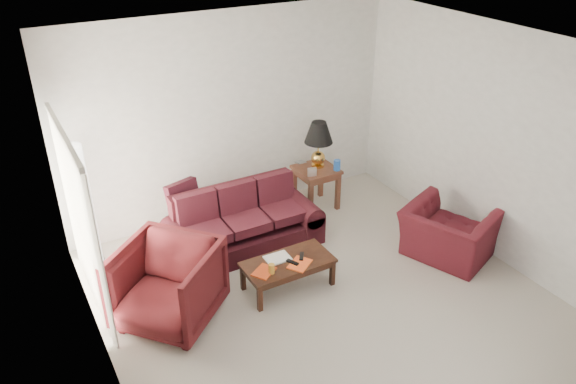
# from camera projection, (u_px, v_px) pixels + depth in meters

# --- Properties ---
(floor) EXTENTS (5.00, 5.00, 0.00)m
(floor) POSITION_uv_depth(u_px,v_px,m) (322.00, 297.00, 6.82)
(floor) COLOR beige
(floor) RESTS_ON ground
(blinds) EXTENTS (0.10, 2.00, 2.16)m
(blinds) POSITION_uv_depth(u_px,v_px,m) (80.00, 223.00, 6.26)
(blinds) COLOR silver
(blinds) RESTS_ON ground
(sofa) EXTENTS (2.15, 1.08, 0.85)m
(sofa) POSITION_uv_depth(u_px,v_px,m) (244.00, 222.00, 7.54)
(sofa) COLOR black
(sofa) RESTS_ON ground
(throw_pillow) EXTENTS (0.50, 0.34, 0.47)m
(throw_pillow) POSITION_uv_depth(u_px,v_px,m) (183.00, 198.00, 7.55)
(throw_pillow) COLOR black
(throw_pillow) RESTS_ON sofa
(end_table) EXTENTS (0.64, 0.64, 0.65)m
(end_table) POSITION_uv_depth(u_px,v_px,m) (316.00, 187.00, 8.63)
(end_table) COLOR #4B3219
(end_table) RESTS_ON ground
(table_lamp) EXTENTS (0.48, 0.48, 0.72)m
(table_lamp) POSITION_uv_depth(u_px,v_px,m) (318.00, 145.00, 8.37)
(table_lamp) COLOR gold
(table_lamp) RESTS_ON end_table
(clock) EXTENTS (0.14, 0.08, 0.13)m
(clock) POSITION_uv_depth(u_px,v_px,m) (312.00, 172.00, 8.22)
(clock) COLOR #BDBCC1
(clock) RESTS_ON end_table
(blue_canister) EXTENTS (0.10, 0.10, 0.16)m
(blue_canister) POSITION_uv_depth(u_px,v_px,m) (337.00, 165.00, 8.39)
(blue_canister) COLOR #164491
(blue_canister) RESTS_ON end_table
(picture_frame) EXTENTS (0.12, 0.15, 0.05)m
(picture_frame) POSITION_uv_depth(u_px,v_px,m) (300.00, 162.00, 8.50)
(picture_frame) COLOR #B6B6BA
(picture_frame) RESTS_ON end_table
(floor_lamp) EXTENTS (0.35, 0.35, 1.72)m
(floor_lamp) POSITION_uv_depth(u_px,v_px,m) (83.00, 207.00, 7.03)
(floor_lamp) COLOR white
(floor_lamp) RESTS_ON ground
(armchair_left) EXTENTS (1.47, 1.47, 0.96)m
(armchair_left) POSITION_uv_depth(u_px,v_px,m) (167.00, 285.00, 6.25)
(armchair_left) COLOR #420F12
(armchair_left) RESTS_ON ground
(armchair_right) EXTENTS (1.28, 1.36, 0.71)m
(armchair_right) POSITION_uv_depth(u_px,v_px,m) (448.00, 234.00, 7.42)
(armchair_right) COLOR #440F17
(armchair_right) RESTS_ON ground
(coffee_table) EXTENTS (1.22, 0.90, 0.39)m
(coffee_table) POSITION_uv_depth(u_px,v_px,m) (288.00, 274.00, 6.91)
(coffee_table) COLOR black
(coffee_table) RESTS_ON ground
(magazine_red) EXTENTS (0.34, 0.32, 0.02)m
(magazine_red) POSITION_uv_depth(u_px,v_px,m) (264.00, 272.00, 6.62)
(magazine_red) COLOR #BF3A13
(magazine_red) RESTS_ON coffee_table
(magazine_white) EXTENTS (0.31, 0.24, 0.02)m
(magazine_white) POSITION_uv_depth(u_px,v_px,m) (278.00, 258.00, 6.86)
(magazine_white) COLOR white
(magazine_white) RESTS_ON coffee_table
(magazine_orange) EXTENTS (0.36, 0.34, 0.02)m
(magazine_orange) POSITION_uv_depth(u_px,v_px,m) (300.00, 264.00, 6.75)
(magazine_orange) COLOR #E54E1B
(magazine_orange) RESTS_ON coffee_table
(remote_a) EXTENTS (0.11, 0.17, 0.02)m
(remote_a) POSITION_uv_depth(u_px,v_px,m) (292.00, 262.00, 6.75)
(remote_a) COLOR black
(remote_a) RESTS_ON coffee_table
(remote_b) EXTENTS (0.13, 0.16, 0.02)m
(remote_b) POSITION_uv_depth(u_px,v_px,m) (302.00, 256.00, 6.86)
(remote_b) COLOR black
(remote_b) RESTS_ON coffee_table
(yellow_glass) EXTENTS (0.09, 0.09, 0.12)m
(yellow_glass) POSITION_uv_depth(u_px,v_px,m) (272.00, 269.00, 6.57)
(yellow_glass) COLOR gold
(yellow_glass) RESTS_ON coffee_table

